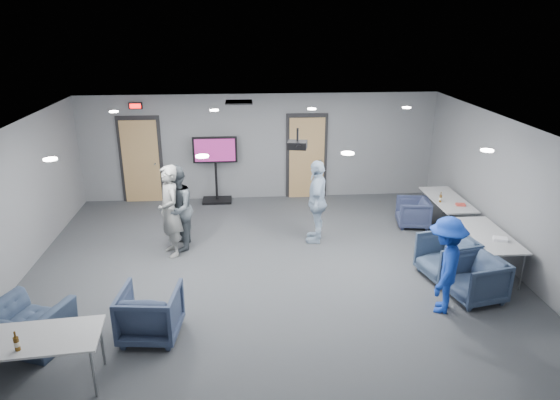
{
  "coord_description": "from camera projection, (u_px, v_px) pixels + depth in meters",
  "views": [
    {
      "loc": [
        -0.46,
        -8.41,
        4.44
      ],
      "look_at": [
        0.24,
        0.44,
        1.2
      ],
      "focal_mm": 32.0,
      "sensor_mm": 36.0,
      "label": 1
    }
  ],
  "objects": [
    {
      "name": "floor",
      "position": [
        269.0,
        268.0,
        9.43
      ],
      "size": [
        9.0,
        9.0,
        0.0
      ],
      "primitive_type": "plane",
      "color": "#3B3E43",
      "rests_on": "ground"
    },
    {
      "name": "ceiling",
      "position": [
        268.0,
        127.0,
        8.51
      ],
      "size": [
        9.0,
        9.0,
        0.0
      ],
      "primitive_type": "plane",
      "rotation": [
        3.14,
        0.0,
        0.0
      ],
      "color": "white",
      "rests_on": "wall_back"
    },
    {
      "name": "wall_back",
      "position": [
        260.0,
        147.0,
        12.72
      ],
      "size": [
        9.0,
        0.02,
        2.7
      ],
      "primitive_type": "cube",
      "color": "slate",
      "rests_on": "floor"
    },
    {
      "name": "wall_front",
      "position": [
        291.0,
        332.0,
        5.23
      ],
      "size": [
        9.0,
        0.02,
        2.7
      ],
      "primitive_type": "cube",
      "color": "slate",
      "rests_on": "floor"
    },
    {
      "name": "wall_left",
      "position": [
        10.0,
        208.0,
        8.64
      ],
      "size": [
        0.02,
        8.0,
        2.7
      ],
      "primitive_type": "cube",
      "color": "slate",
      "rests_on": "floor"
    },
    {
      "name": "wall_right",
      "position": [
        509.0,
        194.0,
        9.3
      ],
      "size": [
        0.02,
        8.0,
        2.7
      ],
      "primitive_type": "cube",
      "color": "slate",
      "rests_on": "floor"
    },
    {
      "name": "door_left",
      "position": [
        141.0,
        161.0,
        12.55
      ],
      "size": [
        1.06,
        0.17,
        2.24
      ],
      "color": "black",
      "rests_on": "wall_back"
    },
    {
      "name": "door_right",
      "position": [
        307.0,
        157.0,
        12.86
      ],
      "size": [
        1.06,
        0.17,
        2.24
      ],
      "color": "black",
      "rests_on": "wall_back"
    },
    {
      "name": "exit_sign",
      "position": [
        136.0,
        106.0,
        12.06
      ],
      "size": [
        0.32,
        0.08,
        0.16
      ],
      "color": "black",
      "rests_on": "wall_back"
    },
    {
      "name": "hvac_diffuser",
      "position": [
        239.0,
        102.0,
        11.1
      ],
      "size": [
        0.6,
        0.6,
        0.03
      ],
      "primitive_type": "cube",
      "color": "black",
      "rests_on": "ceiling"
    },
    {
      "name": "downlights",
      "position": [
        268.0,
        128.0,
        8.51
      ],
      "size": [
        6.18,
        3.78,
        0.02
      ],
      "color": "white",
      "rests_on": "ceiling"
    },
    {
      "name": "person_a",
      "position": [
        170.0,
        211.0,
        9.69
      ],
      "size": [
        0.67,
        0.79,
        1.83
      ],
      "primitive_type": "imported",
      "rotation": [
        0.0,
        0.0,
        -1.15
      ],
      "color": "gray",
      "rests_on": "floor"
    },
    {
      "name": "person_b",
      "position": [
        176.0,
        209.0,
        9.92
      ],
      "size": [
        0.68,
        0.86,
        1.75
      ],
      "primitive_type": "imported",
      "rotation": [
        0.0,
        0.0,
        -1.56
      ],
      "color": "#525B63",
      "rests_on": "floor"
    },
    {
      "name": "person_c",
      "position": [
        317.0,
        201.0,
        10.32
      ],
      "size": [
        0.65,
        1.1,
        1.76
      ],
      "primitive_type": "imported",
      "rotation": [
        0.0,
        0.0,
        -1.8
      ],
      "color": "silver",
      "rests_on": "floor"
    },
    {
      "name": "person_d",
      "position": [
        445.0,
        265.0,
        7.83
      ],
      "size": [
        1.01,
        1.19,
        1.59
      ],
      "primitive_type": "imported",
      "rotation": [
        0.0,
        0.0,
        -2.07
      ],
      "color": "#1B3FB4",
      "rests_on": "floor"
    },
    {
      "name": "chair_right_a",
      "position": [
        413.0,
        213.0,
        11.24
      ],
      "size": [
        0.81,
        0.79,
        0.64
      ],
      "primitive_type": "imported",
      "rotation": [
        0.0,
        0.0,
        -1.74
      ],
      "color": "#363E5E",
      "rests_on": "floor"
    },
    {
      "name": "chair_right_b",
      "position": [
        447.0,
        257.0,
        8.97
      ],
      "size": [
        1.02,
        1.0,
        0.79
      ],
      "primitive_type": "imported",
      "rotation": [
        0.0,
        0.0,
        -1.36
      ],
      "color": "#35455C",
      "rests_on": "floor"
    },
    {
      "name": "chair_right_c",
      "position": [
        475.0,
        279.0,
        8.28
      ],
      "size": [
        0.97,
        0.96,
        0.75
      ],
      "primitive_type": "imported",
      "rotation": [
        0.0,
        0.0,
        -1.37
      ],
      "color": "#384761",
      "rests_on": "floor"
    },
    {
      "name": "chair_front_a",
      "position": [
        150.0,
        313.0,
        7.29
      ],
      "size": [
        0.92,
        0.94,
        0.78
      ],
      "primitive_type": "imported",
      "rotation": [
        0.0,
        0.0,
        3.03
      ],
      "color": "#35415C",
      "rests_on": "floor"
    },
    {
      "name": "chair_front_b",
      "position": [
        28.0,
        326.0,
        7.06
      ],
      "size": [
        1.28,
        1.2,
        0.67
      ],
      "primitive_type": "imported",
      "rotation": [
        0.0,
        0.0,
        2.79
      ],
      "color": "#334159",
      "rests_on": "floor"
    },
    {
      "name": "table_right_a",
      "position": [
        447.0,
        201.0,
        10.91
      ],
      "size": [
        0.7,
        1.69,
        0.73
      ],
      "rotation": [
        0.0,
        0.0,
        1.57
      ],
      "color": "#B7BABC",
      "rests_on": "floor"
    },
    {
      "name": "table_right_b",
      "position": [
        488.0,
        236.0,
        9.13
      ],
      "size": [
        0.71,
        1.69,
        0.73
      ],
      "rotation": [
        0.0,
        0.0,
        1.57
      ],
      "color": "#B7BABC",
      "rests_on": "floor"
    },
    {
      "name": "table_front_left",
      "position": [
        22.0,
        342.0,
        6.15
      ],
      "size": [
        1.95,
        0.95,
        0.73
      ],
      "rotation": [
        0.0,
        0.0,
        0.09
      ],
      "color": "#B7BABC",
      "rests_on": "floor"
    },
    {
      "name": "bottle_front",
      "position": [
        17.0,
        343.0,
        5.9
      ],
      "size": [
        0.07,
        0.07,
        0.26
      ],
      "color": "#50330D",
      "rests_on": "table_front_left"
    },
    {
      "name": "bottle_right",
      "position": [
        440.0,
        198.0,
        10.68
      ],
      "size": [
        0.06,
        0.06,
        0.23
      ],
      "color": "#50330D",
      "rests_on": "table_right_a"
    },
    {
      "name": "snack_box",
      "position": [
        461.0,
        205.0,
        10.5
      ],
      "size": [
        0.21,
        0.16,
        0.04
      ],
      "primitive_type": "cube",
      "rotation": [
        0.0,
        0.0,
        -0.17
      ],
      "color": "#C03A30",
      "rests_on": "table_right_a"
    },
    {
      "name": "wrapper",
      "position": [
        500.0,
        239.0,
        8.85
      ],
      "size": [
        0.28,
        0.24,
        0.05
      ],
      "primitive_type": "cube",
      "rotation": [
        0.0,
        0.0,
        -0.36
      ],
      "color": "white",
      "rests_on": "table_right_b"
    },
    {
      "name": "tv_stand",
      "position": [
        216.0,
        166.0,
        12.53
      ],
      "size": [
        1.1,
        0.53,
        1.69
      ],
      "color": "black",
      "rests_on": "floor"
    },
    {
      "name": "projector",
      "position": [
        298.0,
        145.0,
        8.54
      ],
      "size": [
        0.37,
        0.35,
        0.35
      ],
      "rotation": [
        0.0,
        0.0,
        -0.22
      ],
      "color": "black",
      "rests_on": "ceiling"
    }
  ]
}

